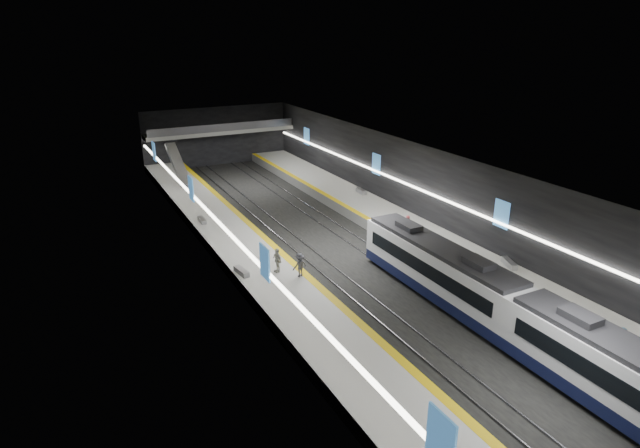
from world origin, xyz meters
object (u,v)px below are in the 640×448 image
passenger_left_a (277,260)px  passenger_left_b (300,265)px  bench_right_far (361,191)px  passenger_right_a (408,226)px  bench_left_near (242,272)px  bench_left_far (202,220)px  passenger_right_b (621,340)px  train (520,316)px  bench_right_near (509,263)px  escalator (178,164)px

passenger_left_a → passenger_left_b: size_ratio=1.04×
bench_right_far → passenger_right_a: passenger_right_a is taller
bench_left_near → bench_left_far: bearing=80.1°
bench_left_near → passenger_right_b: 24.89m
passenger_left_a → train: bearing=26.6°
bench_left_near → bench_right_near: (18.76, -8.02, 0.01)m
bench_left_far → passenger_right_b: (15.26, -31.63, 0.57)m
bench_left_far → bench_left_near: bearing=-91.7°
bench_right_far → passenger_left_a: 21.46m
passenger_right_a → passenger_left_a: (-12.87, -1.37, -0.03)m
bench_left_far → train: bearing=-67.0°
passenger_left_a → passenger_left_b: passenger_left_a is taller
passenger_right_b → passenger_left_b: 20.82m
train → passenger_right_b: bearing=-47.3°
bench_right_far → escalator: bearing=143.6°
passenger_right_b → passenger_left_a: passenger_left_a is taller
train → passenger_left_a: (-9.47, 14.50, -0.25)m
passenger_right_a → bench_left_near: bearing=111.5°
train → bench_left_near: train is taller
escalator → passenger_left_a: (0.53, -28.81, -0.96)m
train → bench_right_far: 29.54m
bench_left_far → bench_right_near: 27.38m
escalator → passenger_right_b: bearing=-73.9°
train → bench_right_near: bearing=47.3°
escalator → bench_left_near: escalator is taller
train → escalator: bearing=103.0°
bench_left_far → bench_right_far: size_ratio=0.93×
escalator → bench_right_near: size_ratio=4.43×
train → passenger_right_a: (3.40, 15.88, -0.22)m
bench_left_near → passenger_left_a: passenger_left_a is taller
passenger_left_b → bench_right_near: bearing=150.8°
bench_right_near → escalator: bearing=135.3°
train → passenger_left_b: (-8.30, 13.03, -0.29)m
bench_left_near → passenger_left_a: (2.53, -0.83, 0.74)m
bench_left_far → passenger_left_b: (3.28, -14.61, 0.71)m
escalator → passenger_right_a: escalator is taller
escalator → bench_left_near: size_ratio=4.68×
escalator → bench_left_near: bearing=-94.1°
bench_left_near → bench_right_far: 22.90m
bench_left_near → passenger_right_b: (15.68, -19.32, 0.56)m
bench_left_far → passenger_right_a: passenger_right_a is taller
passenger_left_b → passenger_left_a: bearing=-60.0°
train → bench_left_near: size_ratio=17.58×
train → passenger_left_b: bearing=122.5°
bench_left_near → passenger_left_b: bearing=-39.9°
bench_left_near → bench_left_far: (0.42, 12.31, -0.01)m
escalator → train: bearing=-77.0°
train → bench_left_far: size_ratio=18.40×
passenger_right_a → bench_right_near: bearing=-139.1°
train → passenger_right_a: size_ratio=15.40×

